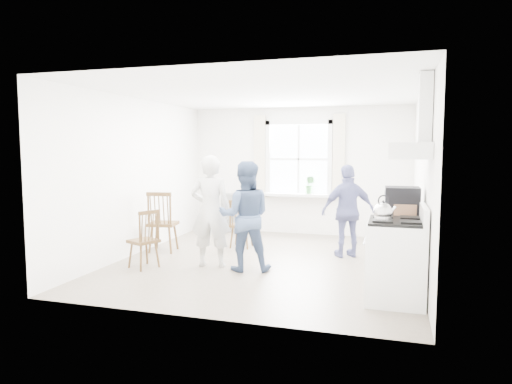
# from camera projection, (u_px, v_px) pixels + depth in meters

# --- Properties ---
(room_shell) EXTENTS (4.62, 5.12, 2.64)m
(room_shell) POSITION_uv_depth(u_px,v_px,m) (267.00, 179.00, 7.01)
(room_shell) COLOR gray
(room_shell) RESTS_ON ground
(window_assembly) EXTENTS (1.88, 0.24, 1.70)m
(window_assembly) POSITION_uv_depth(u_px,v_px,m) (298.00, 163.00, 9.33)
(window_assembly) COLOR white
(window_assembly) RESTS_ON room_shell
(range_hood) EXTENTS (0.45, 0.76, 0.94)m
(range_hood) POSITION_uv_depth(u_px,v_px,m) (415.00, 136.00, 5.08)
(range_hood) COLOR silver
(range_hood) RESTS_ON room_shell
(shelf_unit) EXTENTS (0.40, 0.30, 0.80)m
(shelf_unit) POSITION_uv_depth(u_px,v_px,m) (232.00, 213.00, 9.72)
(shelf_unit) COLOR slate
(shelf_unit) RESTS_ON ground
(gas_stove) EXTENTS (0.68, 0.76, 1.12)m
(gas_stove) POSITION_uv_depth(u_px,v_px,m) (396.00, 260.00, 5.26)
(gas_stove) COLOR white
(gas_stove) RESTS_ON ground
(kettle) EXTENTS (0.21, 0.21, 0.30)m
(kettle) POSITION_uv_depth(u_px,v_px,m) (383.00, 212.00, 5.14)
(kettle) COLOR silver
(kettle) RESTS_ON gas_stove
(low_cabinet) EXTENTS (0.50, 0.55, 0.90)m
(low_cabinet) POSITION_uv_depth(u_px,v_px,m) (401.00, 250.00, 5.91)
(low_cabinet) COLOR silver
(low_cabinet) RESTS_ON ground
(stereo_stack) EXTENTS (0.43, 0.39, 0.38)m
(stereo_stack) POSITION_uv_depth(u_px,v_px,m) (402.00, 202.00, 5.83)
(stereo_stack) COLOR black
(stereo_stack) RESTS_ON low_cabinet
(cardboard_box) EXTENTS (0.27, 0.20, 0.17)m
(cardboard_box) POSITION_uv_depth(u_px,v_px,m) (405.00, 211.00, 5.71)
(cardboard_box) COLOR #8B6043
(cardboard_box) RESTS_ON low_cabinet
(windsor_chair_a) EXTENTS (0.50, 0.50, 1.05)m
(windsor_chair_a) POSITION_uv_depth(u_px,v_px,m) (161.00, 215.00, 7.69)
(windsor_chair_a) COLOR #483017
(windsor_chair_a) RESTS_ON ground
(windsor_chair_b) EXTENTS (0.37, 0.36, 0.87)m
(windsor_chair_b) POSITION_uv_depth(u_px,v_px,m) (240.00, 219.00, 8.05)
(windsor_chair_b) COLOR #483017
(windsor_chair_b) RESTS_ON ground
(windsor_chair_c) EXTENTS (0.49, 0.49, 0.88)m
(windsor_chair_c) POSITION_uv_depth(u_px,v_px,m) (147.00, 233.00, 6.67)
(windsor_chair_c) COLOR #483017
(windsor_chair_c) RESTS_ON ground
(person_left) EXTENTS (0.69, 0.69, 1.67)m
(person_left) POSITION_uv_depth(u_px,v_px,m) (211.00, 211.00, 6.79)
(person_left) COLOR silver
(person_left) RESTS_ON ground
(person_mid) EXTENTS (0.95, 0.95, 1.59)m
(person_mid) POSITION_uv_depth(u_px,v_px,m) (245.00, 216.00, 6.57)
(person_mid) COLOR #405377
(person_mid) RESTS_ON ground
(person_right) EXTENTS (1.19, 1.19, 1.51)m
(person_right) POSITION_uv_depth(u_px,v_px,m) (348.00, 211.00, 7.39)
(person_right) COLOR navy
(person_right) RESTS_ON ground
(potted_plant) EXTENTS (0.26, 0.26, 0.36)m
(potted_plant) POSITION_uv_depth(u_px,v_px,m) (310.00, 185.00, 9.22)
(potted_plant) COLOR #2E672E
(potted_plant) RESTS_ON window_assembly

